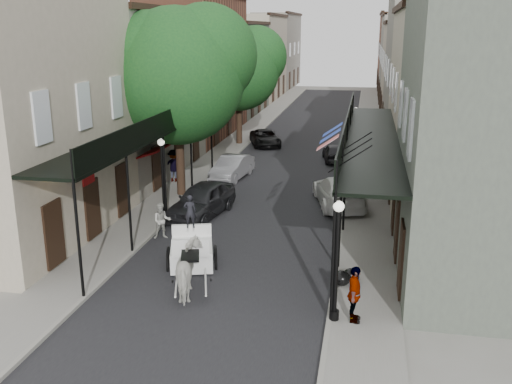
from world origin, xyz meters
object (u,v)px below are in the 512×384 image
at_px(lamppost_left, 163,178).
at_px(car_left_near, 202,200).
at_px(tree_near, 186,70).
at_px(pedestrian_walking, 162,221).
at_px(lamppost_right_far, 355,136).
at_px(horse, 191,270).
at_px(tree_far, 244,66).
at_px(car_right_far, 335,152).
at_px(car_left_mid, 232,167).
at_px(pedestrian_sidewalk_left, 174,166).
at_px(car_right_near, 339,192).
at_px(car_left_far, 265,138).
at_px(lamppost_right_near, 337,260).
at_px(carriage, 191,233).
at_px(pedestrian_sidewalk_right, 354,294).

height_order(lamppost_left, car_left_near, lamppost_left).
relative_size(tree_near, car_left_near, 2.10).
bearing_deg(pedestrian_walking, car_left_near, 53.38).
bearing_deg(lamppost_right_far, horse, -104.07).
bearing_deg(tree_far, car_left_near, -84.52).
bearing_deg(car_right_far, car_left_mid, 36.05).
distance_m(lamppost_left, car_left_mid, 8.22).
bearing_deg(tree_near, lamppost_right_far, 43.31).
height_order(tree_far, pedestrian_sidewalk_left, tree_far).
bearing_deg(lamppost_right_far, pedestrian_sidewalk_left, -150.34).
distance_m(car_right_near, car_right_far, 9.94).
relative_size(lamppost_right_far, horse, 1.77).
relative_size(tree_near, lamppost_right_far, 2.60).
xyz_separation_m(car_left_far, car_right_far, (5.41, -4.27, 0.01)).
bearing_deg(car_left_mid, tree_near, -102.05).
distance_m(tree_far, car_left_far, 5.50).
height_order(horse, car_left_near, horse).
height_order(car_left_near, car_left_far, car_left_near).
distance_m(pedestrian_sidewalk_left, car_left_mid, 3.43).
bearing_deg(car_right_near, pedestrian_sidewalk_left, -28.22).
bearing_deg(car_left_mid, pedestrian_walking, -85.49).
distance_m(lamppost_right_far, car_left_mid, 8.10).
relative_size(lamppost_right_near, car_left_far, 0.88).
xyz_separation_m(lamppost_right_far, car_left_near, (-6.70, -10.98, -1.27)).
relative_size(pedestrian_walking, car_right_far, 0.44).
bearing_deg(car_left_near, carriage, -67.54).
xyz_separation_m(lamppost_left, pedestrian_sidewalk_right, (8.76, -8.00, -1.06)).
xyz_separation_m(tree_far, pedestrian_sidewalk_right, (8.91, -26.18, -4.84)).
distance_m(lamppost_right_near, lamppost_left, 11.46).
distance_m(lamppost_right_far, car_right_near, 8.30).
bearing_deg(car_left_near, car_left_mid, 101.99).
height_order(car_left_near, car_right_near, car_left_near).
bearing_deg(lamppost_right_near, tree_far, 107.68).
bearing_deg(car_right_far, pedestrian_sidewalk_left, 31.04).
xyz_separation_m(lamppost_right_near, lamppost_right_far, (0.00, 20.00, 0.00)).
distance_m(horse, pedestrian_sidewalk_left, 14.32).
xyz_separation_m(pedestrian_sidewalk_right, car_left_near, (-7.26, 9.02, -0.21)).
bearing_deg(car_left_mid, carriage, -75.75).
bearing_deg(car_left_mid, car_right_far, 53.49).
bearing_deg(pedestrian_sidewalk_left, pedestrian_sidewalk_right, 122.44).
bearing_deg(tree_near, pedestrian_walking, -82.98).
relative_size(pedestrian_sidewalk_right, car_right_near, 0.34).
relative_size(car_left_near, car_left_mid, 1.12).
bearing_deg(pedestrian_walking, lamppost_left, 85.35).
distance_m(horse, carriage, 2.77).
height_order(tree_near, car_right_far, tree_near).
xyz_separation_m(horse, pedestrian_walking, (-2.75, 4.84, -0.12)).
bearing_deg(car_right_near, lamppost_right_near, 79.31).
xyz_separation_m(lamppost_left, pedestrian_walking, (0.68, -2.16, -1.28)).
relative_size(pedestrian_sidewalk_left, car_right_near, 0.36).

